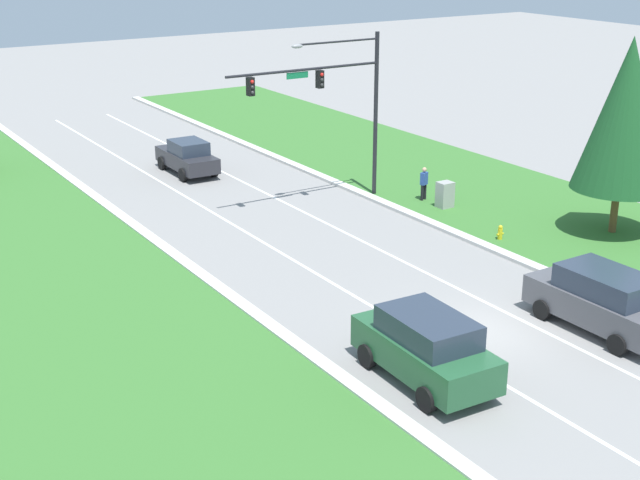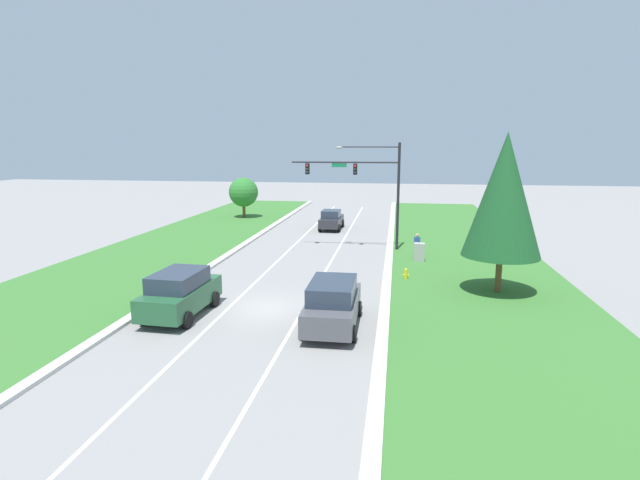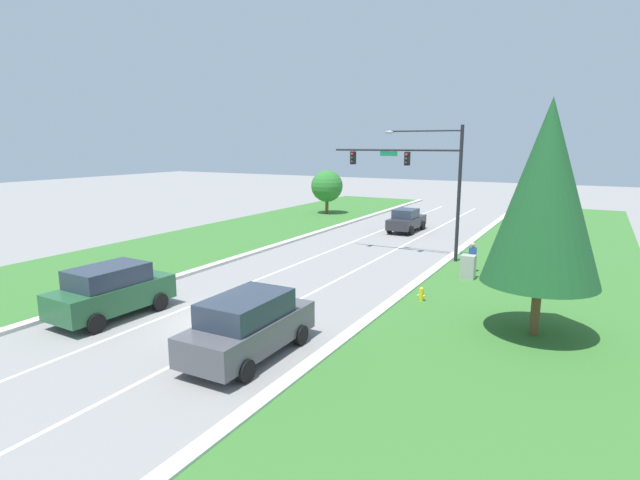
{
  "view_description": "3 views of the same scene",
  "coord_description": "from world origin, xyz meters",
  "px_view_note": "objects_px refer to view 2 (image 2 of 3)",
  "views": [
    {
      "loc": [
        -18.65,
        -19.48,
        12.68
      ],
      "look_at": [
        -1.71,
        7.16,
        1.39
      ],
      "focal_mm": 50.0,
      "sensor_mm": 36.0,
      "label": 1
    },
    {
      "loc": [
        6.09,
        -22.19,
        7.74
      ],
      "look_at": [
        1.38,
        8.12,
        1.87
      ],
      "focal_mm": 28.0,
      "sensor_mm": 36.0,
      "label": 2
    },
    {
      "loc": [
        12.96,
        -14.25,
        6.86
      ],
      "look_at": [
        -0.23,
        9.64,
        1.58
      ],
      "focal_mm": 28.0,
      "sensor_mm": 36.0,
      "label": 3
    }
  ],
  "objects_px": {
    "pedestrian": "(417,244)",
    "conifer_near_right_tree": "(504,195)",
    "utility_cabinet": "(419,253)",
    "fire_hydrant": "(406,274)",
    "traffic_signal_mast": "(367,179)",
    "oak_near_left_tree": "(243,192)",
    "graphite_suv": "(333,303)",
    "charcoal_sedan": "(331,220)",
    "forest_suv": "(180,293)"
  },
  "relations": [
    {
      "from": "forest_suv",
      "to": "traffic_signal_mast",
      "type": "bearing_deg",
      "value": 67.4
    },
    {
      "from": "traffic_signal_mast",
      "to": "utility_cabinet",
      "type": "bearing_deg",
      "value": -43.35
    },
    {
      "from": "traffic_signal_mast",
      "to": "conifer_near_right_tree",
      "type": "bearing_deg",
      "value": -53.15
    },
    {
      "from": "graphite_suv",
      "to": "charcoal_sedan",
      "type": "xyz_separation_m",
      "value": [
        -3.38,
        25.08,
        -0.15
      ]
    },
    {
      "from": "conifer_near_right_tree",
      "to": "utility_cabinet",
      "type": "bearing_deg",
      "value": 120.2
    },
    {
      "from": "traffic_signal_mast",
      "to": "pedestrian",
      "type": "height_order",
      "value": "traffic_signal_mast"
    },
    {
      "from": "graphite_suv",
      "to": "utility_cabinet",
      "type": "bearing_deg",
      "value": 71.65
    },
    {
      "from": "charcoal_sedan",
      "to": "oak_near_left_tree",
      "type": "relative_size",
      "value": 1.06
    },
    {
      "from": "fire_hydrant",
      "to": "oak_near_left_tree",
      "type": "relative_size",
      "value": 0.16
    },
    {
      "from": "traffic_signal_mast",
      "to": "fire_hydrant",
      "type": "distance_m",
      "value": 10.06
    },
    {
      "from": "utility_cabinet",
      "to": "fire_hydrant",
      "type": "relative_size",
      "value": 1.85
    },
    {
      "from": "traffic_signal_mast",
      "to": "graphite_suv",
      "type": "xyz_separation_m",
      "value": [
        -0.38,
        -16.47,
        -4.22
      ]
    },
    {
      "from": "pedestrian",
      "to": "utility_cabinet",
      "type": "bearing_deg",
      "value": 73.83
    },
    {
      "from": "conifer_near_right_tree",
      "to": "oak_near_left_tree",
      "type": "relative_size",
      "value": 1.94
    },
    {
      "from": "utility_cabinet",
      "to": "conifer_near_right_tree",
      "type": "xyz_separation_m",
      "value": [
        3.84,
        -6.6,
        4.56
      ]
    },
    {
      "from": "charcoal_sedan",
      "to": "utility_cabinet",
      "type": "bearing_deg",
      "value": -57.69
    },
    {
      "from": "fire_hydrant",
      "to": "graphite_suv",
      "type": "bearing_deg",
      "value": -111.52
    },
    {
      "from": "utility_cabinet",
      "to": "pedestrian",
      "type": "height_order",
      "value": "pedestrian"
    },
    {
      "from": "traffic_signal_mast",
      "to": "charcoal_sedan",
      "type": "bearing_deg",
      "value": 113.6
    },
    {
      "from": "pedestrian",
      "to": "fire_hydrant",
      "type": "xyz_separation_m",
      "value": [
        -0.83,
        -6.17,
        -0.59
      ]
    },
    {
      "from": "charcoal_sedan",
      "to": "conifer_near_right_tree",
      "type": "distance_m",
      "value": 22.37
    },
    {
      "from": "utility_cabinet",
      "to": "fire_hydrant",
      "type": "distance_m",
      "value": 4.83
    },
    {
      "from": "fire_hydrant",
      "to": "traffic_signal_mast",
      "type": "bearing_deg",
      "value": 108.92
    },
    {
      "from": "fire_hydrant",
      "to": "pedestrian",
      "type": "bearing_deg",
      "value": 82.32
    },
    {
      "from": "pedestrian",
      "to": "conifer_near_right_tree",
      "type": "height_order",
      "value": "conifer_near_right_tree"
    },
    {
      "from": "traffic_signal_mast",
      "to": "conifer_near_right_tree",
      "type": "xyz_separation_m",
      "value": [
        7.62,
        -10.17,
        -0.07
      ]
    },
    {
      "from": "pedestrian",
      "to": "conifer_near_right_tree",
      "type": "xyz_separation_m",
      "value": [
        3.95,
        -8.05,
        4.27
      ]
    },
    {
      "from": "forest_suv",
      "to": "pedestrian",
      "type": "relative_size",
      "value": 2.9
    },
    {
      "from": "traffic_signal_mast",
      "to": "forest_suv",
      "type": "height_order",
      "value": "traffic_signal_mast"
    },
    {
      "from": "graphite_suv",
      "to": "forest_suv",
      "type": "bearing_deg",
      "value": 176.41
    },
    {
      "from": "traffic_signal_mast",
      "to": "utility_cabinet",
      "type": "xyz_separation_m",
      "value": [
        3.78,
        -3.57,
        -4.63
      ]
    },
    {
      "from": "charcoal_sedan",
      "to": "pedestrian",
      "type": "xyz_separation_m",
      "value": [
        7.43,
        -10.73,
        0.03
      ]
    },
    {
      "from": "utility_cabinet",
      "to": "fire_hydrant",
      "type": "height_order",
      "value": "utility_cabinet"
    },
    {
      "from": "charcoal_sedan",
      "to": "utility_cabinet",
      "type": "xyz_separation_m",
      "value": [
        7.54,
        -12.18,
        -0.26
      ]
    },
    {
      "from": "forest_suv",
      "to": "utility_cabinet",
      "type": "height_order",
      "value": "forest_suv"
    },
    {
      "from": "utility_cabinet",
      "to": "oak_near_left_tree",
      "type": "distance_m",
      "value": 25.32
    },
    {
      "from": "graphite_suv",
      "to": "traffic_signal_mast",
      "type": "bearing_deg",
      "value": 88.19
    },
    {
      "from": "traffic_signal_mast",
      "to": "pedestrian",
      "type": "xyz_separation_m",
      "value": [
        3.67,
        -2.12,
        -4.34
      ]
    },
    {
      "from": "conifer_near_right_tree",
      "to": "oak_near_left_tree",
      "type": "distance_m",
      "value": 32.77
    },
    {
      "from": "traffic_signal_mast",
      "to": "graphite_suv",
      "type": "height_order",
      "value": "traffic_signal_mast"
    },
    {
      "from": "charcoal_sedan",
      "to": "graphite_suv",
      "type": "bearing_deg",
      "value": -81.78
    },
    {
      "from": "traffic_signal_mast",
      "to": "oak_near_left_tree",
      "type": "xyz_separation_m",
      "value": [
        -13.97,
        14.37,
        -2.51
      ]
    },
    {
      "from": "forest_suv",
      "to": "pedestrian",
      "type": "height_order",
      "value": "forest_suv"
    },
    {
      "from": "pedestrian",
      "to": "traffic_signal_mast",
      "type": "bearing_deg",
      "value": -50.23
    },
    {
      "from": "graphite_suv",
      "to": "oak_near_left_tree",
      "type": "height_order",
      "value": "oak_near_left_tree"
    },
    {
      "from": "charcoal_sedan",
      "to": "oak_near_left_tree",
      "type": "xyz_separation_m",
      "value": [
        -10.2,
        5.76,
        1.86
      ]
    },
    {
      "from": "pedestrian",
      "to": "conifer_near_right_tree",
      "type": "bearing_deg",
      "value": 95.85
    },
    {
      "from": "fire_hydrant",
      "to": "conifer_near_right_tree",
      "type": "bearing_deg",
      "value": -21.44
    },
    {
      "from": "graphite_suv",
      "to": "fire_hydrant",
      "type": "distance_m",
      "value": 8.82
    },
    {
      "from": "traffic_signal_mast",
      "to": "oak_near_left_tree",
      "type": "height_order",
      "value": "traffic_signal_mast"
    }
  ]
}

